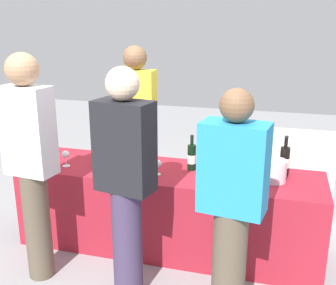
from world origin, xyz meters
The scene contains 19 objects.
ground_plane centered at (0.00, 0.00, 0.00)m, with size 12.00×12.00×0.00m, color gray.
tasting_table centered at (0.00, 0.00, 0.36)m, with size 2.60×0.68×0.72m, color maroon.
wine_bottle_0 centered at (-0.61, 0.09, 0.85)m, with size 0.07×0.07×0.33m.
wine_bottle_1 centered at (-0.25, 0.07, 0.83)m, with size 0.07×0.07×0.29m.
wine_bottle_2 centered at (0.19, 0.08, 0.84)m, with size 0.07×0.07×0.31m.
wine_bottle_3 centered at (0.42, 0.16, 0.83)m, with size 0.07×0.07×0.31m.
wine_bottle_4 centered at (0.75, 0.11, 0.83)m, with size 0.07×0.07×0.31m.
wine_bottle_5 centered at (0.95, 0.17, 0.85)m, with size 0.08×0.08×0.33m.
wine_glass_0 centered at (-0.89, -0.14, 0.83)m, with size 0.07×0.07×0.14m.
wine_glass_1 centered at (-0.61, -0.08, 0.82)m, with size 0.07×0.07×0.14m.
wine_glass_2 centered at (-0.35, -0.18, 0.83)m, with size 0.07×0.07×0.15m.
wine_glass_3 centered at (-0.28, -0.11, 0.83)m, with size 0.07×0.07×0.15m.
wine_glass_4 centered at (-0.06, -0.11, 0.82)m, with size 0.07×0.07×0.13m.
ice_bucket centered at (0.87, 0.01, 0.81)m, with size 0.21×0.21×0.17m, color silver.
server_pouring centered at (-0.49, 0.57, 0.95)m, with size 0.39×0.23×1.73m.
guest_0 centered at (-0.85, -0.69, 0.97)m, with size 0.38×0.24×1.75m.
guest_1 centered at (-0.10, -0.71, 0.92)m, with size 0.42×0.28×1.68m.
guest_2 centered at (0.63, -0.73, 0.84)m, with size 0.45×0.29×1.58m.
menu_board centered at (1.13, 0.94, 0.46)m, with size 0.64×0.03×0.92m, color white.
Camera 1 is at (0.90, -3.18, 1.97)m, focal length 44.15 mm.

